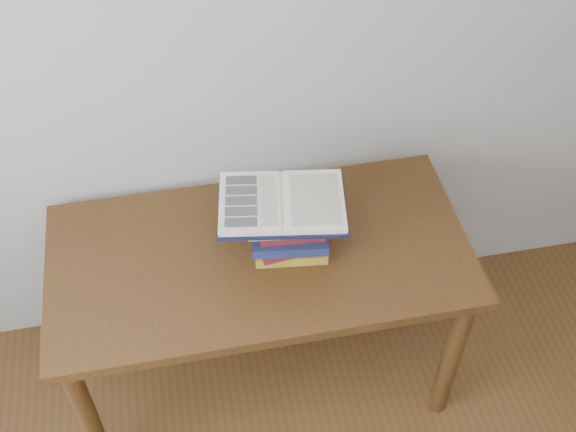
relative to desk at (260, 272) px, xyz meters
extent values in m
cube|color=#A8A69F|center=(-0.02, 0.37, 0.70)|extent=(3.50, 0.04, 2.60)
cube|color=#483312|center=(0.00, 0.00, 0.08)|extent=(1.30, 0.65, 0.04)
cylinder|color=#483312|center=(-0.59, -0.27, -0.27)|extent=(0.06, 0.06, 0.66)
cylinder|color=#483312|center=(0.59, -0.27, -0.27)|extent=(0.06, 0.06, 0.66)
cylinder|color=#483312|center=(-0.59, 0.27, -0.27)|extent=(0.06, 0.06, 0.66)
cylinder|color=#483312|center=(0.59, 0.27, -0.27)|extent=(0.06, 0.06, 0.66)
cube|color=#A17824|center=(0.10, 0.00, 0.12)|extent=(0.24, 0.19, 0.04)
cube|color=maroon|center=(0.10, -0.01, 0.15)|extent=(0.22, 0.16, 0.03)
cube|color=#172845|center=(0.09, -0.01, 0.18)|extent=(0.25, 0.19, 0.03)
cube|color=maroon|center=(0.10, 0.00, 0.21)|extent=(0.20, 0.15, 0.03)
cube|color=tan|center=(0.08, 0.00, 0.24)|extent=(0.24, 0.17, 0.03)
cube|color=tan|center=(0.10, -0.02, 0.27)|extent=(0.25, 0.20, 0.03)
cube|color=black|center=(0.07, 0.00, 0.29)|extent=(0.40, 0.31, 0.01)
cube|color=beige|center=(-0.02, 0.02, 0.31)|extent=(0.21, 0.27, 0.02)
cube|color=beige|center=(0.16, -0.01, 0.31)|extent=(0.21, 0.27, 0.02)
cylinder|color=beige|center=(0.07, 0.00, 0.30)|extent=(0.05, 0.24, 0.01)
cube|color=black|center=(-0.03, 0.10, 0.32)|extent=(0.10, 0.05, 0.00)
cube|color=black|center=(-0.04, 0.06, 0.32)|extent=(0.10, 0.05, 0.00)
cube|color=black|center=(-0.04, 0.02, 0.32)|extent=(0.10, 0.05, 0.00)
cube|color=black|center=(-0.05, -0.02, 0.32)|extent=(0.10, 0.05, 0.00)
cube|color=black|center=(-0.06, -0.06, 0.32)|extent=(0.10, 0.05, 0.00)
cube|color=beige|center=(0.03, 0.01, 0.32)|extent=(0.08, 0.20, 0.00)
cube|color=beige|center=(0.17, -0.01, 0.32)|extent=(0.17, 0.22, 0.00)
camera|label=1|loc=(-0.19, -1.42, 1.80)|focal=45.00mm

